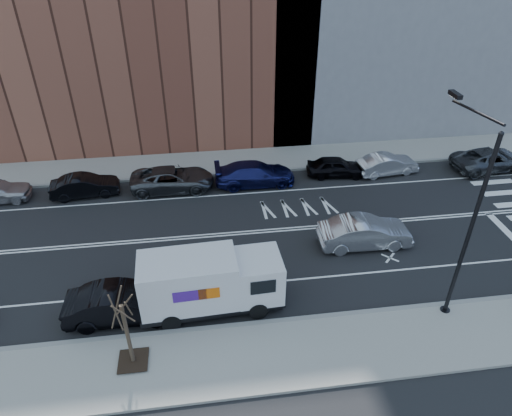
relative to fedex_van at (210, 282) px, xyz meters
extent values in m
plane|color=black|center=(3.66, 5.60, -1.56)|extent=(120.00, 120.00, 0.00)
cube|color=gray|center=(3.66, -3.20, -1.48)|extent=(44.00, 3.60, 0.15)
cube|color=gray|center=(3.66, 14.40, -1.48)|extent=(44.00, 3.60, 0.15)
cube|color=gray|center=(3.66, -1.40, -1.47)|extent=(44.00, 0.25, 0.17)
cube|color=gray|center=(3.66, 12.60, -1.47)|extent=(44.00, 0.25, 0.17)
cylinder|color=black|center=(10.66, -1.80, 2.94)|extent=(0.18, 0.18, 9.00)
cylinder|color=black|center=(10.66, -1.80, -1.46)|extent=(0.44, 0.44, 0.20)
sphere|color=black|center=(10.66, -1.80, 7.39)|extent=(0.20, 0.20, 0.20)
cylinder|color=black|center=(10.66, -0.10, 7.54)|extent=(0.11, 3.49, 0.48)
cube|color=black|center=(10.66, 1.60, 7.64)|extent=(0.25, 0.80, 0.18)
cube|color=#FFF2CC|center=(10.66, 1.60, 7.54)|extent=(0.18, 0.55, 0.03)
cube|color=black|center=(-3.34, -2.80, -1.33)|extent=(1.20, 1.20, 0.04)
cylinder|color=#382B1E|center=(-3.34, -2.80, 0.19)|extent=(0.16, 0.16, 3.20)
cylinder|color=#382B1E|center=(-3.09, -2.80, 1.59)|extent=(0.06, 0.80, 1.44)
cylinder|color=#382B1E|center=(-3.26, -2.56, 1.59)|extent=(0.81, 0.31, 1.19)
cylinder|color=#382B1E|center=(-3.54, -2.65, 1.59)|extent=(0.58, 0.76, 1.50)
cylinder|color=#382B1E|center=(-3.54, -2.95, 1.59)|extent=(0.47, 0.61, 1.37)
cylinder|color=#382B1E|center=(-3.26, -3.04, 1.59)|extent=(0.72, 0.29, 1.13)
cube|color=black|center=(-0.02, 0.00, -1.10)|extent=(6.43, 2.42, 0.31)
cube|color=silver|center=(2.23, 0.10, 0.03)|extent=(2.14, 2.29, 2.05)
cube|color=black|center=(3.27, 0.14, 0.34)|extent=(0.14, 1.89, 0.97)
cube|color=black|center=(2.28, -1.02, 0.34)|extent=(1.13, 0.09, 0.72)
cube|color=black|center=(2.18, 1.21, 0.34)|extent=(1.13, 0.09, 0.72)
cube|color=black|center=(3.23, 0.14, -0.99)|extent=(0.24, 2.05, 0.36)
cube|color=silver|center=(-0.94, -0.04, 0.23)|extent=(4.39, 2.43, 2.35)
cube|color=#47198C|center=(-0.89, -1.19, 0.39)|extent=(1.43, 0.08, 0.56)
cube|color=orange|center=(-0.07, -1.15, 0.39)|extent=(0.92, 0.06, 0.56)
cube|color=#47198C|center=(-0.99, 1.10, 0.39)|extent=(1.43, 0.08, 0.56)
cube|color=orange|center=(-0.17, 1.14, 0.39)|extent=(0.92, 0.06, 0.56)
cylinder|color=black|center=(2.07, -0.94, -1.13)|extent=(0.87, 0.32, 0.86)
cylinder|color=black|center=(1.98, 1.11, -1.13)|extent=(0.87, 0.32, 0.86)
cylinder|color=black|center=(-1.82, -1.10, -1.13)|extent=(0.87, 0.32, 0.86)
cylinder|color=black|center=(-1.90, 0.94, -1.13)|extent=(0.87, 0.32, 0.86)
imported|color=black|center=(-7.54, 11.11, -0.85)|extent=(4.40, 1.91, 1.41)
imported|color=#494B50|center=(-1.95, 11.14, -0.80)|extent=(5.44, 2.55, 1.51)
imported|color=navy|center=(3.53, 11.08, -0.78)|extent=(5.35, 2.18, 1.55)
imported|color=black|center=(9.26, 11.48, -0.87)|extent=(4.18, 2.06, 1.37)
imported|color=silver|center=(12.89, 11.30, -0.85)|extent=(4.43, 2.01, 1.41)
imported|color=#414347|center=(20.35, 10.90, -0.81)|extent=(5.61, 2.96, 1.50)
imported|color=#ACACB1|center=(8.59, 3.61, -0.73)|extent=(5.07, 1.83, 1.66)
imported|color=black|center=(-3.94, -0.12, -0.72)|extent=(5.10, 1.82, 1.68)
camera|label=1|loc=(0.00, -15.48, 14.08)|focal=32.00mm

